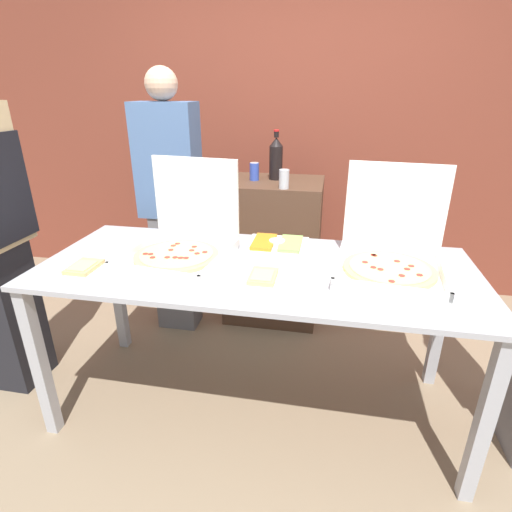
{
  "coord_description": "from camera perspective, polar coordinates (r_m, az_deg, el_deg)",
  "views": [
    {
      "loc": [
        0.33,
        -1.75,
        1.66
      ],
      "look_at": [
        0.0,
        0.0,
        0.91
      ],
      "focal_mm": 28.0,
      "sensor_mm": 36.0,
      "label": 1
    }
  ],
  "objects": [
    {
      "name": "buffet_table",
      "position": [
        2.0,
        0.0,
        -4.04
      ],
      "size": [
        2.11,
        0.87,
        0.86
      ],
      "color": "#A8AAB2",
      "rests_on": "ground_plane"
    },
    {
      "name": "veggie_tray",
      "position": [
        2.14,
        3.02,
        1.48
      ],
      "size": [
        0.32,
        0.29,
        0.05
      ],
      "color": "white",
      "rests_on": "buffet_table"
    },
    {
      "name": "brick_wall_behind",
      "position": [
        3.48,
        5.51,
        18.38
      ],
      "size": [
        10.0,
        0.06,
        2.8
      ],
      "color": "brown",
      "rests_on": "ground_plane"
    },
    {
      "name": "soda_can_colored",
      "position": [
        2.88,
        -0.24,
        11.98
      ],
      "size": [
        0.07,
        0.07,
        0.12
      ],
      "color": "#334CB2",
      "rests_on": "sideboard_podium"
    },
    {
      "name": "soda_bottle",
      "position": [
        2.91,
        2.87,
        13.79
      ],
      "size": [
        0.09,
        0.09,
        0.34
      ],
      "color": "black",
      "rests_on": "sideboard_podium"
    },
    {
      "name": "soda_can_silver",
      "position": [
        2.64,
        4.03,
        10.91
      ],
      "size": [
        0.07,
        0.07,
        0.12
      ],
      "color": "silver",
      "rests_on": "sideboard_podium"
    },
    {
      "name": "sideboard_podium",
      "position": [
        3.03,
        2.48,
        0.84
      ],
      "size": [
        0.69,
        0.55,
        1.06
      ],
      "color": "#4C3323",
      "rests_on": "ground_plane"
    },
    {
      "name": "paper_plate_front_left",
      "position": [
        2.07,
        -23.35,
        -1.54
      ],
      "size": [
        0.2,
        0.2,
        0.03
      ],
      "color": "white",
      "rests_on": "buffet_table"
    },
    {
      "name": "person_guest_plaid",
      "position": [
        2.8,
        -12.0,
        7.32
      ],
      "size": [
        0.4,
        0.22,
        1.79
      ],
      "rotation": [
        0.0,
        0.0,
        3.14
      ],
      "color": "slate",
      "rests_on": "ground_plane"
    },
    {
      "name": "paper_plate_front_center",
      "position": [
        1.81,
        1.0,
        -3.08
      ],
      "size": [
        0.26,
        0.26,
        0.03
      ],
      "color": "white",
      "rests_on": "buffet_table"
    },
    {
      "name": "pizza_box_near_right",
      "position": [
        2.06,
        -10.55,
        2.06
      ],
      "size": [
        0.54,
        0.55,
        0.48
      ],
      "rotation": [
        0.0,
        0.0,
        -0.12
      ],
      "color": "white",
      "rests_on": "buffet_table"
    },
    {
      "name": "pizza_box_far_left",
      "position": [
        1.98,
        18.69,
        0.32
      ],
      "size": [
        0.53,
        0.55,
        0.48
      ],
      "rotation": [
        0.0,
        0.0,
        -0.11
      ],
      "color": "white",
      "rests_on": "buffet_table"
    },
    {
      "name": "ground_plane",
      "position": [
        2.44,
        0.0,
        -20.22
      ],
      "size": [
        16.0,
        16.0,
        0.0
      ],
      "primitive_type": "plane",
      "color": "#847056"
    }
  ]
}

